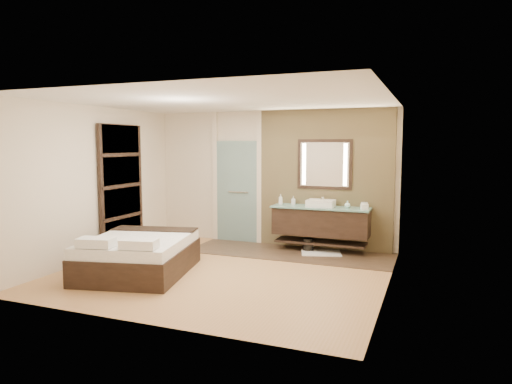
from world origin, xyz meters
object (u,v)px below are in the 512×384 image
at_px(vanity, 321,221).
at_px(waste_bin, 308,245).
at_px(mirror_unit, 324,164).
at_px(bed, 139,255).

bearing_deg(vanity, waste_bin, -162.88).
bearing_deg(mirror_unit, bed, -130.59).
relative_size(vanity, mirror_unit, 1.75).
xyz_separation_m(vanity, mirror_unit, (0.00, 0.24, 1.07)).
xyz_separation_m(vanity, bed, (-2.33, -2.48, -0.28)).
distance_m(bed, waste_bin, 3.21).
height_order(mirror_unit, waste_bin, mirror_unit).
height_order(bed, waste_bin, bed).
relative_size(vanity, bed, 0.87).
bearing_deg(waste_bin, vanity, 17.12).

